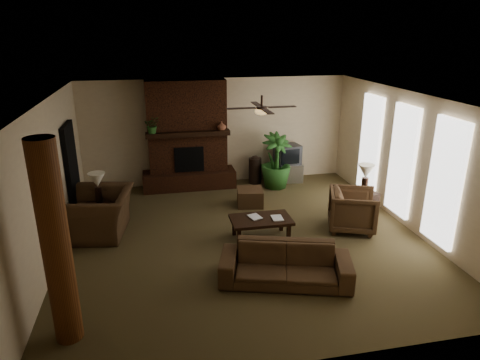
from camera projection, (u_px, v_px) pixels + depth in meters
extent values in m
plane|color=brown|center=(244.00, 238.00, 8.65)|extent=(7.00, 7.00, 0.00)
plane|color=silver|center=(244.00, 98.00, 7.72)|extent=(7.00, 7.00, 0.00)
plane|color=beige|center=(217.00, 132.00, 11.42)|extent=(7.00, 0.00, 7.00)
plane|color=beige|center=(308.00, 265.00, 4.95)|extent=(7.00, 0.00, 7.00)
plane|color=beige|center=(49.00, 185.00, 7.52)|extent=(0.00, 7.00, 7.00)
plane|color=beige|center=(410.00, 161.00, 8.85)|extent=(0.00, 7.00, 7.00)
cube|color=#462212|center=(187.00, 135.00, 11.04)|extent=(2.00, 0.50, 2.80)
cube|color=#462212|center=(189.00, 179.00, 11.34)|extent=(2.40, 0.70, 0.45)
cube|color=black|center=(189.00, 159.00, 10.99)|extent=(0.75, 0.04, 0.65)
cube|color=black|center=(188.00, 134.00, 10.75)|extent=(2.10, 0.28, 0.12)
cube|color=white|center=(370.00, 144.00, 10.34)|extent=(0.08, 0.85, 2.35)
cube|color=white|center=(402.00, 161.00, 9.04)|extent=(0.08, 0.85, 2.35)
cube|color=white|center=(444.00, 183.00, 7.75)|extent=(0.08, 0.85, 2.35)
cylinder|color=brown|center=(56.00, 245.00, 5.41)|extent=(0.36, 0.36, 2.80)
cube|color=black|center=(72.00, 172.00, 9.31)|extent=(0.10, 1.00, 2.10)
cylinder|color=black|center=(262.00, 102.00, 8.11)|extent=(0.04, 0.04, 0.24)
cylinder|color=black|center=(262.00, 108.00, 8.15)|extent=(0.20, 0.20, 0.06)
ellipsoid|color=#F2BF72|center=(262.00, 111.00, 8.17)|extent=(0.26, 0.26, 0.14)
cube|color=black|center=(282.00, 107.00, 8.23)|extent=(0.55, 0.12, 0.01)
cube|color=black|center=(241.00, 108.00, 8.07)|extent=(0.55, 0.12, 0.01)
cube|color=black|center=(257.00, 104.00, 8.52)|extent=(0.12, 0.55, 0.01)
cube|color=black|center=(267.00, 111.00, 7.78)|extent=(0.12, 0.55, 0.01)
imported|color=#4E3621|center=(286.00, 259.00, 7.04)|extent=(2.24, 1.21, 0.84)
imported|color=#4E3621|center=(100.00, 206.00, 8.66)|extent=(1.07, 1.48, 1.20)
imported|color=#4E3621|center=(353.00, 208.00, 8.88)|extent=(1.12, 1.16, 0.94)
cube|color=black|center=(261.00, 220.00, 8.52)|extent=(1.20, 0.70, 0.06)
cube|color=black|center=(239.00, 237.00, 8.26)|extent=(0.07, 0.07, 0.37)
cube|color=black|center=(289.00, 233.00, 8.45)|extent=(0.07, 0.07, 0.37)
cube|color=black|center=(234.00, 226.00, 8.73)|extent=(0.07, 0.07, 0.37)
cube|color=black|center=(281.00, 222.00, 8.92)|extent=(0.07, 0.07, 0.37)
cube|color=#4E3621|center=(250.00, 197.00, 10.21)|extent=(0.69, 0.69, 0.40)
cube|color=#B7B7B9|center=(286.00, 172.00, 11.84)|extent=(0.91, 0.60, 0.50)
cube|color=#3C3C3F|center=(287.00, 154.00, 11.67)|extent=(0.71, 0.59, 0.52)
cube|color=black|center=(290.00, 157.00, 11.42)|extent=(0.52, 0.10, 0.40)
cylinder|color=black|center=(255.00, 171.00, 11.63)|extent=(0.34, 0.34, 0.70)
sphere|color=black|center=(255.00, 162.00, 11.55)|extent=(0.34, 0.34, 0.34)
imported|color=#2D5E25|center=(275.00, 172.00, 11.31)|extent=(1.19, 1.62, 0.81)
cube|color=black|center=(99.00, 214.00, 9.07)|extent=(0.61, 0.61, 0.55)
cylinder|color=black|center=(99.00, 195.00, 8.92)|extent=(0.16, 0.16, 0.35)
cone|color=white|center=(97.00, 180.00, 8.81)|extent=(0.42, 0.42, 0.30)
cube|color=black|center=(363.00, 203.00, 9.64)|extent=(0.60, 0.60, 0.55)
cylinder|color=black|center=(365.00, 185.00, 9.46)|extent=(0.17, 0.17, 0.35)
cone|color=white|center=(366.00, 171.00, 9.35)|extent=(0.43, 0.43, 0.30)
imported|color=#2D5E25|center=(153.00, 127.00, 10.47)|extent=(0.39, 0.43, 0.33)
imported|color=brown|center=(222.00, 126.00, 10.80)|extent=(0.25, 0.25, 0.22)
imported|color=#999999|center=(250.00, 212.00, 8.45)|extent=(0.22, 0.08, 0.29)
imported|color=#999999|center=(272.00, 212.00, 8.44)|extent=(0.21, 0.03, 0.29)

